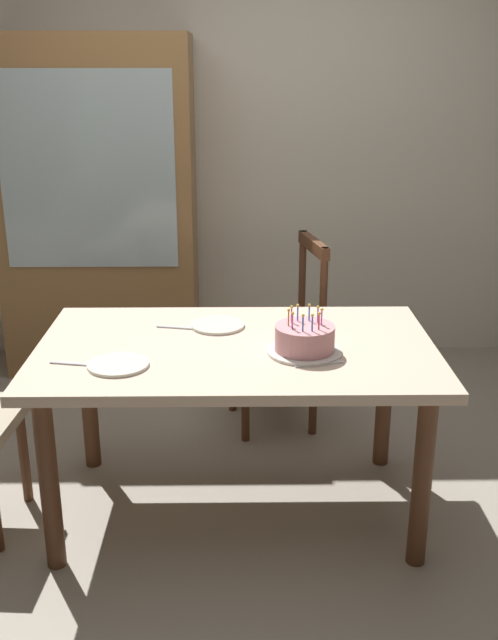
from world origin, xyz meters
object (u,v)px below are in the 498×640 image
object	(u,v)px
plate_near_celebrant	(118,365)
plate_far_side	(218,325)
birthday_cake	(305,340)
chair_spindle_back	(278,337)
dining_table	(236,366)
china_cabinet	(98,210)

from	to	relation	value
plate_near_celebrant	plate_far_side	size ratio (longest dim) A/B	1.00
birthday_cake	chair_spindle_back	size ratio (longest dim) A/B	0.29
dining_table	chair_spindle_back	distance (m)	0.83
dining_table	plate_near_celebrant	size ratio (longest dim) A/B	6.92
birthday_cake	china_cabinet	size ratio (longest dim) A/B	0.15
birthday_cake	plate_near_celebrant	world-z (taller)	birthday_cake
plate_near_celebrant	chair_spindle_back	bearing A→B (deg)	57.85
birthday_cake	china_cabinet	bearing A→B (deg)	122.53
birthday_cake	dining_table	bearing A→B (deg)	161.25
plate_far_side	plate_near_celebrant	bearing A→B (deg)	-129.68
chair_spindle_back	china_cabinet	distance (m)	1.36
chair_spindle_back	dining_table	bearing A→B (deg)	-104.59
plate_far_side	china_cabinet	xyz separation A→B (m)	(-0.72, 1.35, 0.22)
plate_far_side	chair_spindle_back	bearing A→B (deg)	64.13
plate_far_side	china_cabinet	bearing A→B (deg)	117.97
dining_table	plate_far_side	xyz separation A→B (m)	(-0.08, 0.21, 0.10)
plate_near_celebrant	chair_spindle_back	world-z (taller)	chair_spindle_back
plate_near_celebrant	plate_far_side	bearing A→B (deg)	50.32
plate_far_side	china_cabinet	distance (m)	1.55
chair_spindle_back	plate_far_side	bearing A→B (deg)	-115.87
plate_near_celebrant	chair_spindle_back	xyz separation A→B (m)	(0.62, 0.99, -0.27)
chair_spindle_back	china_cabinet	world-z (taller)	china_cabinet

